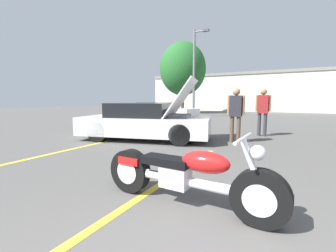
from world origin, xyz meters
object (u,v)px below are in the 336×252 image
Objects in this scene: spectator_by_show_car at (236,111)px; spectator_near_motorcycle at (263,108)px; tree_background at (183,69)px; motorcycle at (185,176)px; light_pole at (195,69)px; parked_car_left_row at (159,112)px; show_car_hood_open at (146,122)px.

spectator_near_motorcycle is at bearing 71.42° from spectator_by_show_car.
tree_background is 19.86m from motorcycle.
motorcycle is at bearing -68.89° from light_pole.
tree_background is 15.62m from spectator_by_show_car.
light_pole reaches higher than spectator_by_show_car.
parked_car_left_row is at bearing -75.57° from tree_background.
tree_background is (-2.77, 3.79, 0.64)m from light_pole.
show_car_hood_open is 2.72× the size of spectator_by_show_car.
spectator_by_show_car is at bearing -38.71° from parked_car_left_row.
light_pole reaches higher than spectator_near_motorcycle.
tree_background reaches higher than spectator_by_show_car.
show_car_hood_open is (2.29, -10.20, -3.03)m from light_pole.
spectator_by_show_car is at bearing 2.84° from show_car_hood_open.
motorcycle is 0.50× the size of parked_car_left_row.
spectator_by_show_car is (-0.60, -1.78, -0.03)m from spectator_near_motorcycle.
spectator_near_motorcycle reaches higher than parked_car_left_row.
spectator_near_motorcycle is (6.35, -3.41, 0.45)m from parked_car_left_row.
tree_background is at bearing 126.48° from spectator_near_motorcycle.
show_car_hood_open is (5.06, -13.99, -3.67)m from tree_background.
light_pole is 10.89m from show_car_hood_open.
light_pole is 10.93m from spectator_by_show_car.
light_pole is 3.80× the size of spectator_near_motorcycle.
tree_background is at bearing 107.74° from parked_car_left_row.
show_car_hood_open is 6.75m from parked_car_left_row.
motorcycle is at bearing -65.30° from tree_background.
show_car_hood_open reaches higher than spectator_by_show_car.
spectator_by_show_car is at bearing -59.29° from tree_background.
show_car_hood_open is at bearing -162.64° from spectator_by_show_car.
tree_background is 1.43× the size of parked_car_left_row.
show_car_hood_open is at bearing -60.18° from parked_car_left_row.
spectator_near_motorcycle reaches higher than spectator_by_show_car.
parked_car_left_row is 7.76m from spectator_by_show_car.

